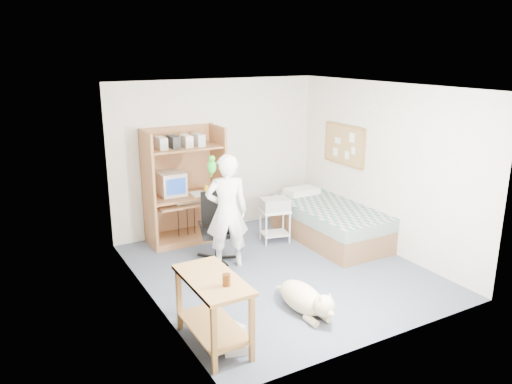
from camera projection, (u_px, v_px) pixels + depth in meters
floor at (280, 270)px, 6.92m from camera, size 4.00×4.00×0.00m
wall_back at (217, 156)px, 8.25m from camera, size 3.60×0.02×2.50m
wall_right at (384, 168)px, 7.42m from camera, size 0.02×4.00×2.50m
wall_left at (148, 203)px, 5.73m from camera, size 0.02×4.00×2.50m
ceiling at (282, 86)px, 6.23m from camera, size 3.60×4.00×0.02m
computer_hutch at (184, 190)px, 7.82m from camera, size 1.20×0.63×1.80m
bed at (329, 222)px, 7.97m from camera, size 1.02×2.02×0.66m
side_desk at (213, 301)px, 5.05m from camera, size 0.50×1.00×0.75m
corkboard at (344, 145)px, 8.10m from camera, size 0.04×0.94×0.66m
office_chair at (216, 237)px, 7.19m from camera, size 0.55×0.56×0.97m
person at (227, 212)px, 6.83m from camera, size 0.68×0.54×1.61m
parrot at (212, 166)px, 6.56m from camera, size 0.12×0.21×0.33m
dog at (305, 299)px, 5.76m from camera, size 0.37×1.08×0.40m
printer_cart at (275, 220)px, 7.86m from camera, size 0.51×0.44×0.53m
printer at (275, 204)px, 7.78m from camera, size 0.48×0.40×0.18m
crt_monitor at (172, 184)px, 7.70m from camera, size 0.38×0.41×0.36m
keyboard at (190, 202)px, 7.74m from camera, size 0.46×0.19×0.03m
pencil_cup at (206, 189)px, 7.91m from camera, size 0.08×0.08×0.12m
drink_glass at (226, 280)px, 4.80m from camera, size 0.08×0.08×0.12m
floor_box_a at (236, 347)px, 5.04m from camera, size 0.30×0.27×0.10m
floor_box_b at (234, 329)px, 5.38m from camera, size 0.25×0.27×0.08m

